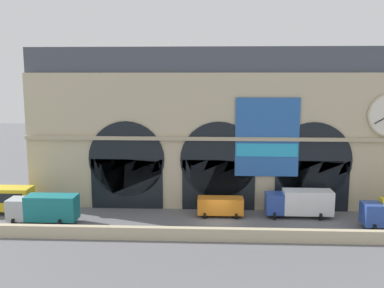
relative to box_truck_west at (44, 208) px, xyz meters
name	(u,v)px	position (x,y,z in m)	size (l,w,h in m)	color
ground_plane	(219,223)	(19.07, 0.81, -1.70)	(200.00, 200.00, 0.00)	slate
quay_parapet_wall	(219,234)	(19.07, -4.30, -1.06)	(90.00, 0.70, 1.28)	#BCAD8C
station_building	(219,129)	(19.11, 8.79, 7.76)	(46.39, 6.39, 19.32)	#BCAD8C
box_truck_west	(44,208)	(0.00, 0.00, 0.00)	(7.50, 2.91, 3.12)	#ADB2B7
van_center	(220,206)	(19.28, 3.25, -0.45)	(5.20, 2.48, 2.20)	orange
box_truck_mideast	(300,202)	(28.28, 3.45, 0.00)	(7.50, 2.91, 3.12)	#28479E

